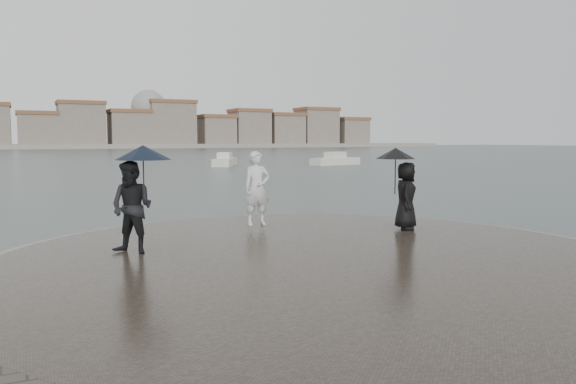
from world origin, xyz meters
TOP-DOWN VIEW (x-y plane):
  - ground at (0.00, 0.00)m, footprint 400.00×400.00m
  - kerb_ring at (0.00, 3.50)m, footprint 12.50×12.50m
  - quay_tip at (0.00, 3.50)m, footprint 11.90×11.90m
  - statue at (0.48, 7.59)m, footprint 0.70×0.48m
  - visitor_left at (-2.93, 5.39)m, footprint 1.32×1.17m
  - visitor_right at (3.35, 5.44)m, footprint 1.17×1.05m
  - far_skyline at (-6.29, 160.71)m, footprint 260.00×20.00m
  - boats at (8.86, 39.01)m, footprint 38.50×20.22m

SIDE VIEW (x-z plane):
  - ground at x=0.00m, z-range 0.00..0.00m
  - kerb_ring at x=0.00m, z-range 0.00..0.32m
  - quay_tip at x=0.00m, z-range 0.00..0.36m
  - boats at x=8.86m, z-range -0.37..1.13m
  - statue at x=0.48m, z-range 0.36..2.22m
  - visitor_right at x=3.35m, z-range 0.47..2.42m
  - visitor_left at x=-2.93m, z-range 0.47..2.51m
  - far_skyline at x=-6.29m, z-range -12.89..24.11m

